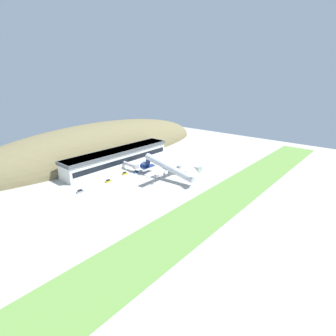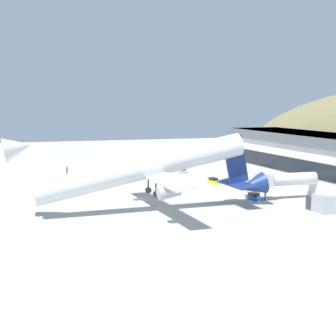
{
  "view_description": "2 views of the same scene",
  "coord_description": "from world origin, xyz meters",
  "px_view_note": "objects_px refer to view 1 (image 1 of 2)",
  "views": [
    {
      "loc": [
        -108.34,
        -103.05,
        62.5
      ],
      "look_at": [
        13.99,
        1.11,
        6.56
      ],
      "focal_mm": 28.0,
      "sensor_mm": 36.0,
      "label": 1
    },
    {
      "loc": [
        107.81,
        -28.2,
        20.17
      ],
      "look_at": [
        12.73,
        3.48,
        7.97
      ],
      "focal_mm": 60.0,
      "sensor_mm": 36.0,
      "label": 2
    }
  ],
  "objects_px": {
    "cargo_airplane": "(167,167)",
    "service_car_2": "(136,172)",
    "service_car_0": "(125,173)",
    "service_car_3": "(80,191)",
    "terminal_building": "(118,157)",
    "service_car_1": "(108,181)",
    "fuel_truck": "(146,164)",
    "traffic_cone_0": "(110,186)",
    "jetway_0": "(131,165)"
  },
  "relations": [
    {
      "from": "jetway_0",
      "to": "service_car_2",
      "type": "height_order",
      "value": "jetway_0"
    },
    {
      "from": "jetway_0",
      "to": "fuel_truck",
      "type": "bearing_deg",
      "value": -0.91
    },
    {
      "from": "traffic_cone_0",
      "to": "cargo_airplane",
      "type": "bearing_deg",
      "value": -28.95
    },
    {
      "from": "service_car_2",
      "to": "fuel_truck",
      "type": "bearing_deg",
      "value": 20.46
    },
    {
      "from": "jetway_0",
      "to": "service_car_0",
      "type": "height_order",
      "value": "jetway_0"
    },
    {
      "from": "terminal_building",
      "to": "service_car_1",
      "type": "xyz_separation_m",
      "value": [
        -24.84,
        -19.71,
        -6.47
      ]
    },
    {
      "from": "service_car_0",
      "to": "service_car_2",
      "type": "height_order",
      "value": "service_car_0"
    },
    {
      "from": "cargo_airplane",
      "to": "terminal_building",
      "type": "bearing_deg",
      "value": 94.39
    },
    {
      "from": "cargo_airplane",
      "to": "service_car_3",
      "type": "distance_m",
      "value": 54.75
    },
    {
      "from": "service_car_1",
      "to": "fuel_truck",
      "type": "height_order",
      "value": "fuel_truck"
    },
    {
      "from": "jetway_0",
      "to": "fuel_truck",
      "type": "relative_size",
      "value": 2.18
    },
    {
      "from": "terminal_building",
      "to": "cargo_airplane",
      "type": "height_order",
      "value": "cargo_airplane"
    },
    {
      "from": "service_car_1",
      "to": "traffic_cone_0",
      "type": "xyz_separation_m",
      "value": [
        -3.97,
        -7.14,
        -0.32
      ]
    },
    {
      "from": "service_car_3",
      "to": "traffic_cone_0",
      "type": "distance_m",
      "value": 17.54
    },
    {
      "from": "terminal_building",
      "to": "cargo_airplane",
      "type": "distance_m",
      "value": 44.83
    },
    {
      "from": "terminal_building",
      "to": "service_car_1",
      "type": "distance_m",
      "value": 32.36
    },
    {
      "from": "service_car_1",
      "to": "jetway_0",
      "type": "bearing_deg",
      "value": 11.86
    },
    {
      "from": "jetway_0",
      "to": "service_car_3",
      "type": "distance_m",
      "value": 44.88
    },
    {
      "from": "terminal_building",
      "to": "service_car_2",
      "type": "bearing_deg",
      "value": -95.45
    },
    {
      "from": "service_car_0",
      "to": "service_car_3",
      "type": "xyz_separation_m",
      "value": [
        -35.96,
        -3.21,
        0.04
      ]
    },
    {
      "from": "cargo_airplane",
      "to": "traffic_cone_0",
      "type": "distance_m",
      "value": 37.61
    },
    {
      "from": "terminal_building",
      "to": "fuel_truck",
      "type": "xyz_separation_m",
      "value": [
        13.22,
        -14.88,
        -5.52
      ]
    },
    {
      "from": "jetway_0",
      "to": "service_car_1",
      "type": "distance_m",
      "value": 24.83
    },
    {
      "from": "service_car_2",
      "to": "fuel_truck",
      "type": "xyz_separation_m",
      "value": [
        15.19,
        5.66,
        0.96
      ]
    },
    {
      "from": "jetway_0",
      "to": "traffic_cone_0",
      "type": "bearing_deg",
      "value": -156.49
    },
    {
      "from": "jetway_0",
      "to": "cargo_airplane",
      "type": "bearing_deg",
      "value": -82.06
    },
    {
      "from": "jetway_0",
      "to": "fuel_truck",
      "type": "xyz_separation_m",
      "value": [
        13.99,
        -0.22,
        -2.44
      ]
    },
    {
      "from": "fuel_truck",
      "to": "cargo_airplane",
      "type": "bearing_deg",
      "value": -108.19
    },
    {
      "from": "cargo_airplane",
      "to": "service_car_2",
      "type": "bearing_deg",
      "value": 102.58
    },
    {
      "from": "service_car_1",
      "to": "cargo_airplane",
      "type": "bearing_deg",
      "value": -41.47
    },
    {
      "from": "service_car_2",
      "to": "service_car_3",
      "type": "height_order",
      "value": "service_car_3"
    },
    {
      "from": "terminal_building",
      "to": "traffic_cone_0",
      "type": "distance_m",
      "value": 39.97
    },
    {
      "from": "service_car_0",
      "to": "jetway_0",
      "type": "bearing_deg",
      "value": 17.12
    },
    {
      "from": "fuel_truck",
      "to": "traffic_cone_0",
      "type": "relative_size",
      "value": 10.64
    },
    {
      "from": "service_car_0",
      "to": "service_car_3",
      "type": "bearing_deg",
      "value": -174.9
    },
    {
      "from": "service_car_2",
      "to": "terminal_building",
      "type": "bearing_deg",
      "value": 84.55
    },
    {
      "from": "service_car_0",
      "to": "service_car_1",
      "type": "relative_size",
      "value": 0.88
    },
    {
      "from": "service_car_3",
      "to": "terminal_building",
      "type": "bearing_deg",
      "value": 24.38
    },
    {
      "from": "service_car_0",
      "to": "fuel_truck",
      "type": "relative_size",
      "value": 0.61
    },
    {
      "from": "service_car_0",
      "to": "fuel_truck",
      "type": "height_order",
      "value": "fuel_truck"
    },
    {
      "from": "terminal_building",
      "to": "service_car_0",
      "type": "height_order",
      "value": "terminal_building"
    },
    {
      "from": "terminal_building",
      "to": "service_car_1",
      "type": "relative_size",
      "value": 20.35
    },
    {
      "from": "terminal_building",
      "to": "jetway_0",
      "type": "distance_m",
      "value": 14.99
    },
    {
      "from": "terminal_building",
      "to": "jetway_0",
      "type": "xyz_separation_m",
      "value": [
        -0.76,
        -14.65,
        -3.07
      ]
    },
    {
      "from": "service_car_0",
      "to": "traffic_cone_0",
      "type": "distance_m",
      "value": 21.86
    },
    {
      "from": "jetway_0",
      "to": "service_car_1",
      "type": "bearing_deg",
      "value": -168.14
    },
    {
      "from": "terminal_building",
      "to": "service_car_0",
      "type": "relative_size",
      "value": 23.18
    },
    {
      "from": "service_car_2",
      "to": "traffic_cone_0",
      "type": "relative_size",
      "value": 6.94
    },
    {
      "from": "terminal_building",
      "to": "service_car_3",
      "type": "relative_size",
      "value": 19.6
    },
    {
      "from": "service_car_3",
      "to": "service_car_2",
      "type": "bearing_deg",
      "value": -0.11
    }
  ]
}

